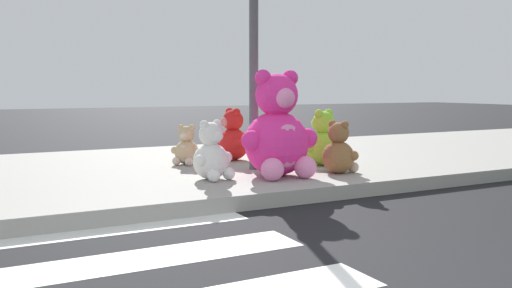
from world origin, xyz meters
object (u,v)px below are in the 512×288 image
plush_lime (322,143)px  plush_tan (186,149)px  plush_white (212,156)px  plush_red (232,139)px  plush_yellow (269,146)px  sign_pole (254,27)px  plush_brown (339,152)px  plush_pink_large (278,134)px

plush_lime → plush_tan: 1.75m
plush_white → plush_red: bearing=57.6°
plush_yellow → plush_red: size_ratio=0.74×
plush_red → plush_white: plush_red is taller
sign_pole → plush_red: 1.67m
plush_lime → plush_brown: 0.66m
plush_lime → plush_white: 1.71m
plush_pink_large → plush_tan: size_ratio=2.30×
plush_lime → plush_white: (-1.67, -0.36, -0.03)m
sign_pole → plush_red: size_ratio=4.49×
plush_lime → plush_tan: (-1.52, 0.85, -0.08)m
plush_red → plush_white: 1.58m
plush_pink_large → plush_yellow: bearing=65.8°
plush_tan → plush_red: bearing=9.6°
plush_red → plush_white: size_ratio=1.11×
plush_lime → plush_yellow: bearing=122.1°
plush_lime → sign_pole: bearing=174.5°
plush_pink_large → plush_lime: bearing=28.1°
plush_yellow → plush_brown: (0.22, -1.29, 0.04)m
plush_lime → plush_red: size_ratio=1.00×
plush_yellow → plush_tan: size_ratio=1.02×
sign_pole → plush_lime: bearing=-5.5°
sign_pole → plush_white: bearing=-148.5°
plush_pink_large → plush_brown: plush_pink_large is taller
plush_tan → plush_red: size_ratio=0.72×
plush_white → plush_yellow: bearing=39.0°
plush_brown → plush_white: size_ratio=0.95×
sign_pole → plush_white: (-0.74, -0.45, -1.44)m
sign_pole → plush_lime: sign_pole is taller
plush_yellow → plush_tan: bearing=169.9°
plush_tan → plush_red: 0.71m
plush_pink_large → plush_yellow: size_ratio=2.26×
plush_red → plush_brown: bearing=-68.6°
sign_pole → plush_yellow: (0.52, 0.57, -1.49)m
plush_pink_large → plush_brown: size_ratio=1.93×
plush_pink_large → plush_brown: (0.74, -0.14, -0.23)m
sign_pole → plush_white: size_ratio=4.97×
sign_pole → plush_tan: 1.78m
plush_red → sign_pole: bearing=-97.1°
plush_red → plush_pink_large: bearing=-94.1°
sign_pole → plush_red: (0.11, 0.88, -1.41)m
plush_yellow → plush_white: size_ratio=0.81×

